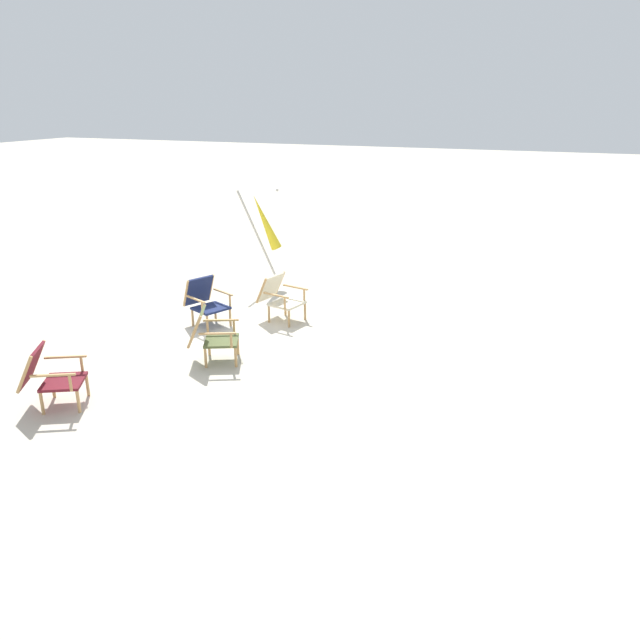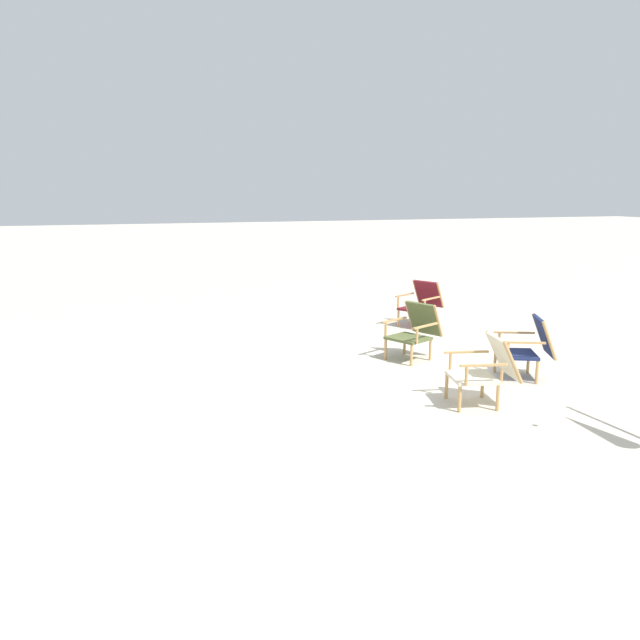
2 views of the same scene
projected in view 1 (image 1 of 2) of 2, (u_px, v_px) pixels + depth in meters
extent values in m
plane|color=beige|center=(203.00, 334.00, 10.27)|extent=(80.00, 80.00, 0.00)
cube|color=beige|center=(287.00, 303.00, 10.77)|extent=(0.61, 0.58, 0.04)
cube|color=beige|center=(271.00, 287.00, 10.88)|extent=(0.54, 0.36, 0.48)
cylinder|color=tan|center=(305.00, 311.00, 10.89)|extent=(0.04, 0.04, 0.32)
cylinder|color=tan|center=(289.00, 318.00, 10.53)|extent=(0.04, 0.04, 0.32)
cylinder|color=tan|center=(285.00, 306.00, 11.12)|extent=(0.04, 0.04, 0.32)
cylinder|color=tan|center=(269.00, 314.00, 10.76)|extent=(0.04, 0.04, 0.32)
cube|color=tan|center=(295.00, 287.00, 10.92)|extent=(0.15, 0.52, 0.02)
cylinder|color=tan|center=(304.00, 295.00, 10.86)|extent=(0.04, 0.04, 0.22)
cube|color=tan|center=(276.00, 295.00, 10.49)|extent=(0.15, 0.52, 0.02)
cylinder|color=tan|center=(285.00, 303.00, 10.42)|extent=(0.04, 0.04, 0.22)
cylinder|color=tan|center=(279.00, 284.00, 11.07)|extent=(0.10, 0.27, 0.49)
cylinder|color=tan|center=(261.00, 291.00, 10.68)|extent=(0.10, 0.27, 0.49)
cube|color=maroon|center=(64.00, 382.00, 7.82)|extent=(0.69, 0.67, 0.04)
cube|color=maroon|center=(31.00, 366.00, 7.70)|extent=(0.56, 0.46, 0.48)
cylinder|color=tan|center=(87.00, 384.00, 8.11)|extent=(0.04, 0.04, 0.32)
cylinder|color=tan|center=(78.00, 401.00, 7.67)|extent=(0.04, 0.04, 0.32)
cylinder|color=tan|center=(53.00, 386.00, 8.07)|extent=(0.04, 0.04, 0.32)
cylinder|color=tan|center=(42.00, 403.00, 7.63)|extent=(0.04, 0.04, 0.32)
cube|color=tan|center=(65.00, 357.00, 8.00)|extent=(0.28, 0.48, 0.02)
cylinder|color=tan|center=(82.00, 364.00, 8.06)|extent=(0.04, 0.04, 0.22)
cube|color=tan|center=(53.00, 375.00, 7.48)|extent=(0.28, 0.48, 0.02)
cylinder|color=tan|center=(70.00, 383.00, 7.54)|extent=(0.04, 0.04, 0.22)
cylinder|color=tan|center=(38.00, 358.00, 7.94)|extent=(0.16, 0.25, 0.48)
cylinder|color=tan|center=(24.00, 375.00, 7.46)|extent=(0.16, 0.25, 0.48)
cube|color=#19234C|center=(211.00, 308.00, 10.53)|extent=(0.67, 0.65, 0.04)
cube|color=#19234C|center=(199.00, 290.00, 10.67)|extent=(0.54, 0.40, 0.50)
cylinder|color=tan|center=(230.00, 317.00, 10.59)|extent=(0.04, 0.04, 0.32)
cylinder|color=tan|center=(207.00, 324.00, 10.28)|extent=(0.04, 0.04, 0.32)
cylinder|color=tan|center=(215.00, 311.00, 10.88)|extent=(0.04, 0.04, 0.32)
cylinder|color=tan|center=(193.00, 317.00, 10.57)|extent=(0.04, 0.04, 0.32)
cube|color=tan|center=(223.00, 292.00, 10.65)|extent=(0.24, 0.50, 0.02)
cylinder|color=tan|center=(230.00, 301.00, 10.56)|extent=(0.04, 0.04, 0.22)
cube|color=tan|center=(195.00, 299.00, 10.28)|extent=(0.24, 0.50, 0.02)
cylinder|color=tan|center=(202.00, 308.00, 10.20)|extent=(0.04, 0.04, 0.22)
cylinder|color=tan|center=(211.00, 287.00, 10.84)|extent=(0.13, 0.22, 0.50)
cylinder|color=tan|center=(186.00, 293.00, 10.50)|extent=(0.13, 0.22, 0.50)
cube|color=#515B33|center=(221.00, 341.00, 9.13)|extent=(0.68, 0.66, 0.04)
cube|color=#515B33|center=(197.00, 326.00, 9.03)|extent=(0.55, 0.43, 0.49)
cylinder|color=tan|center=(238.00, 344.00, 9.42)|extent=(0.04, 0.04, 0.32)
cylinder|color=tan|center=(236.00, 357.00, 8.98)|extent=(0.04, 0.04, 0.32)
cylinder|color=tan|center=(209.00, 345.00, 9.39)|extent=(0.04, 0.04, 0.32)
cylinder|color=tan|center=(205.00, 357.00, 8.95)|extent=(0.04, 0.04, 0.32)
cube|color=tan|center=(221.00, 320.00, 9.32)|extent=(0.26, 0.49, 0.02)
cylinder|color=tan|center=(234.00, 327.00, 9.37)|extent=(0.04, 0.04, 0.22)
cube|color=tan|center=(217.00, 334.00, 8.79)|extent=(0.26, 0.49, 0.02)
cylinder|color=tan|center=(231.00, 341.00, 8.84)|extent=(0.04, 0.04, 0.22)
cylinder|color=tan|center=(199.00, 320.00, 9.27)|extent=(0.14, 0.24, 0.49)
cylinder|color=tan|center=(194.00, 332.00, 8.79)|extent=(0.14, 0.24, 0.49)
cylinder|color=#B7B2A8|center=(259.00, 239.00, 12.62)|extent=(0.41, 0.76, 1.96)
cone|color=yellow|center=(265.00, 222.00, 12.51)|extent=(0.48, 0.67, 1.15)
sphere|color=#B7B2A8|center=(277.00, 190.00, 12.32)|extent=(0.06, 0.06, 0.06)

